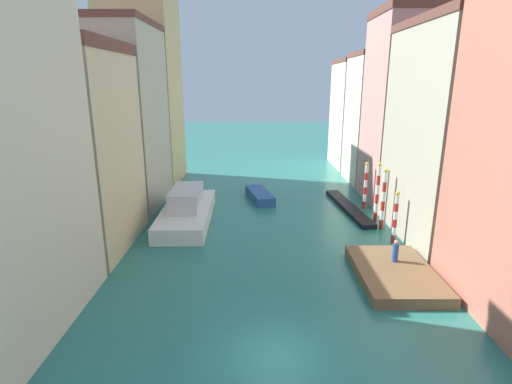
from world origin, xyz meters
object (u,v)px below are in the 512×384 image
object	(u,v)px
waterfront_dock	(394,273)
mooring_pole_2	(377,192)
vaporetto_white	(187,210)
gondola_black	(348,207)
mooring_pole_0	(395,217)
motorboat_0	(259,195)
person_on_dock	(395,252)
mooring_pole_3	(365,185)
mooring_pole_1	(383,199)

from	to	relation	value
waterfront_dock	mooring_pole_2	xyz separation A→B (m)	(1.75, 9.92, 2.20)
vaporetto_white	gondola_black	size ratio (longest dim) A/B	1.04
mooring_pole_0	motorboat_0	size ratio (longest dim) A/B	0.69
person_on_dock	vaporetto_white	distance (m)	16.79
mooring_pole_0	mooring_pole_3	distance (m)	8.01
vaporetto_white	motorboat_0	size ratio (longest dim) A/B	1.94
waterfront_dock	person_on_dock	size ratio (longest dim) A/B	4.92
person_on_dock	mooring_pole_2	size ratio (longest dim) A/B	0.28
person_on_dock	motorboat_0	bearing A→B (deg)	117.96
waterfront_dock	mooring_pole_3	world-z (taller)	mooring_pole_3
mooring_pole_3	motorboat_0	xyz separation A→B (m)	(-9.50, 2.77, -1.78)
mooring_pole_3	mooring_pole_0	bearing A→B (deg)	-90.12
mooring_pole_2	motorboat_0	size ratio (longest dim) A/B	0.89
person_on_dock	vaporetto_white	xyz separation A→B (m)	(-14.13, 9.06, -0.30)
person_on_dock	vaporetto_white	size ratio (longest dim) A/B	0.13
waterfront_dock	mooring_pole_1	world-z (taller)	mooring_pole_1
vaporetto_white	motorboat_0	distance (m)	8.64
mooring_pole_2	vaporetto_white	bearing A→B (deg)	179.59
waterfront_dock	mooring_pole_3	xyz separation A→B (m)	(1.73, 13.37, 1.88)
mooring_pole_3	vaporetto_white	size ratio (longest dim) A/B	0.40
person_on_dock	mooring_pole_3	bearing A→B (deg)	83.34
mooring_pole_2	motorboat_0	bearing A→B (deg)	146.82
mooring_pole_0	vaporetto_white	world-z (taller)	mooring_pole_0
mooring_pole_1	person_on_dock	bearing A→B (deg)	-101.11
mooring_pole_2	gondola_black	world-z (taller)	mooring_pole_2
waterfront_dock	mooring_pole_3	bearing A→B (deg)	82.62
waterfront_dock	mooring_pole_2	size ratio (longest dim) A/B	1.36
mooring_pole_0	vaporetto_white	distance (m)	16.28
waterfront_dock	gondola_black	bearing A→B (deg)	89.01
vaporetto_white	gondola_black	world-z (taller)	vaporetto_white
person_on_dock	motorboat_0	distance (m)	17.20
person_on_dock	motorboat_0	xyz separation A→B (m)	(-8.06, 15.18, -0.86)
mooring_pole_0	gondola_black	bearing A→B (deg)	101.00
vaporetto_white	mooring_pole_2	bearing A→B (deg)	-0.41
gondola_black	mooring_pole_0	bearing A→B (deg)	-79.00
gondola_black	waterfront_dock	bearing A→B (deg)	-90.99
vaporetto_white	motorboat_0	xyz separation A→B (m)	(6.07, 6.12, -0.56)
mooring_pole_0	vaporetto_white	size ratio (longest dim) A/B	0.35
person_on_dock	waterfront_dock	bearing A→B (deg)	-106.28
mooring_pole_3	person_on_dock	bearing A→B (deg)	-96.66
person_on_dock	mooring_pole_2	xyz separation A→B (m)	(1.47, 8.95, 1.25)
waterfront_dock	mooring_pole_1	distance (m)	8.59
waterfront_dock	mooring_pole_2	bearing A→B (deg)	79.98
gondola_black	person_on_dock	bearing A→B (deg)	-89.72
mooring_pole_1	vaporetto_white	bearing A→B (deg)	173.06
waterfront_dock	vaporetto_white	xyz separation A→B (m)	(-13.85, 10.03, 0.65)
mooring_pole_2	gondola_black	size ratio (longest dim) A/B	0.47
mooring_pole_3	vaporetto_white	world-z (taller)	mooring_pole_3
mooring_pole_1	mooring_pole_2	distance (m)	1.78
mooring_pole_0	vaporetto_white	xyz separation A→B (m)	(-15.56, 4.66, -1.00)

